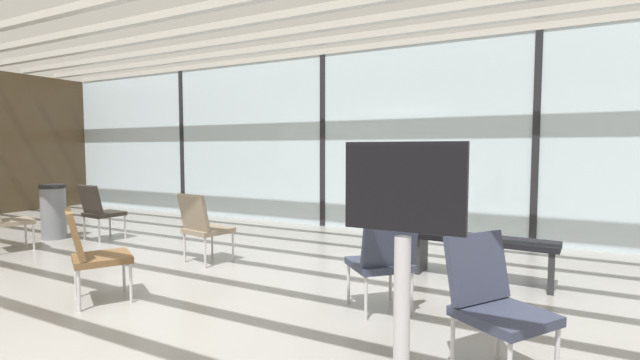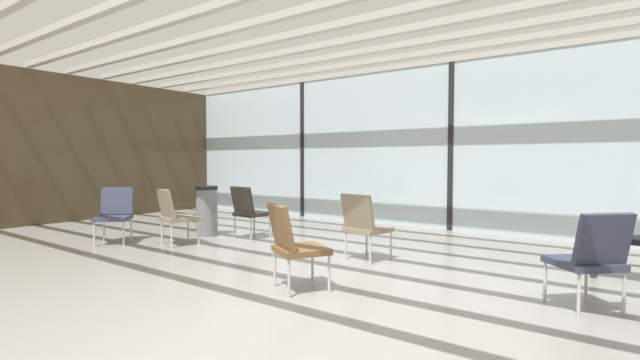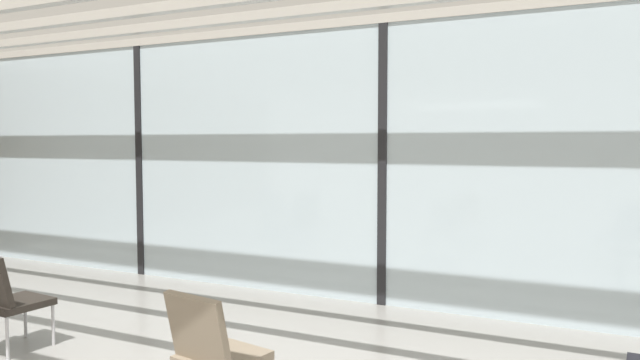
{
  "view_description": "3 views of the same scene",
  "coord_description": "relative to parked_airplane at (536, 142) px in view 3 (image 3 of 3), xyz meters",
  "views": [
    {
      "loc": [
        3.77,
        -1.97,
        1.41
      ],
      "look_at": [
        1.01,
        3.18,
        1.0
      ],
      "focal_mm": 24.77,
      "sensor_mm": 36.0,
      "label": 1
    },
    {
      "loc": [
        2.77,
        -2.76,
        1.3
      ],
      "look_at": [
        -1.39,
        2.96,
        0.98
      ],
      "focal_mm": 24.35,
      "sensor_mm": 36.0,
      "label": 2
    },
    {
      "loc": [
        2.18,
        -0.94,
        1.81
      ],
      "look_at": [
        -1.42,
        6.52,
        1.28
      ],
      "focal_mm": 32.84,
      "sensor_mm": 36.0,
      "label": 3
    }
  ],
  "objects": [
    {
      "name": "glass_curtain_wall",
      "position": [
        -1.16,
        -4.53,
        -0.27
      ],
      "size": [
        14.0,
        0.08,
        3.11
      ],
      "primitive_type": "cube",
      "color": "silver",
      "rests_on": "ground"
    },
    {
      "name": "window_mullion_0",
      "position": [
        -4.66,
        -4.53,
        -0.27
      ],
      "size": [
        0.1,
        0.12,
        3.11
      ],
      "primitive_type": "cube",
      "color": "black",
      "rests_on": "ground"
    },
    {
      "name": "window_mullion_1",
      "position": [
        -1.16,
        -4.53,
        -0.27
      ],
      "size": [
        0.1,
        0.12,
        3.11
      ],
      "primitive_type": "cube",
      "color": "black",
      "rests_on": "ground"
    },
    {
      "name": "parked_airplane",
      "position": [
        0.0,
        0.0,
        0.0
      ],
      "size": [
        12.45,
        3.64,
        3.64
      ],
      "color": "silver",
      "rests_on": "ground"
    },
    {
      "name": "lounge_chair_1",
      "position": [
        -3.6,
        -7.36,
        -1.33
      ],
      "size": [
        0.53,
        0.57,
        0.87
      ],
      "rotation": [
        0.0,
        0.0,
        3.05
      ],
      "color": "#28231E",
      "rests_on": "ground"
    },
    {
      "name": "lounge_chair_5",
      "position": [
        -1.21,
        -7.65,
        -1.33
      ],
      "size": [
        0.57,
        0.61,
        0.87
      ],
      "rotation": [
        0.0,
        0.0,
        2.95
      ],
      "color": "#7F705B",
      "rests_on": "ground"
    }
  ]
}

